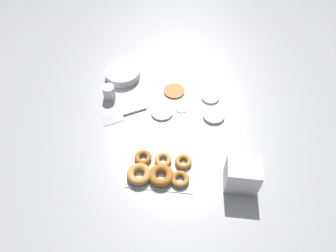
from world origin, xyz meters
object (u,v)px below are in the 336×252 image
(paper_cup, at_px, (109,92))
(spatula, at_px, (118,117))
(pancake_4, at_px, (210,97))
(pancake_1, at_px, (162,112))
(pancake_2, at_px, (174,91))
(pancake_0, at_px, (181,107))
(batter_bowl, at_px, (123,73))
(donut_tray, at_px, (158,170))
(container_stack, at_px, (242,175))
(pancake_3, at_px, (214,115))

(paper_cup, relative_size, spatula, 0.33)
(pancake_4, height_order, paper_cup, paper_cup)
(pancake_1, bearing_deg, pancake_2, 73.81)
(pancake_2, relative_size, pancake_4, 1.21)
(pancake_1, xyz_separation_m, paper_cup, (-0.30, 0.09, 0.03))
(pancake_0, relative_size, batter_bowl, 0.40)
(pancake_2, height_order, donut_tray, donut_tray)
(pancake_0, height_order, donut_tray, donut_tray)
(batter_bowl, bearing_deg, paper_cup, -102.48)
(pancake_2, relative_size, paper_cup, 1.57)
(container_stack, bearing_deg, pancake_1, 136.32)
(pancake_0, relative_size, donut_tray, 0.27)
(batter_bowl, distance_m, container_stack, 0.91)
(pancake_3, bearing_deg, batter_bowl, 154.68)
(batter_bowl, xyz_separation_m, container_stack, (0.66, -0.63, 0.05))
(container_stack, bearing_deg, pancake_2, 122.48)
(pancake_0, distance_m, paper_cup, 0.41)
(pancake_2, xyz_separation_m, pancake_3, (0.22, -0.16, 0.00))
(pancake_1, xyz_separation_m, pancake_4, (0.25, 0.14, -0.00))
(pancake_3, height_order, donut_tray, donut_tray)
(pancake_3, bearing_deg, pancake_0, 166.02)
(pancake_3, xyz_separation_m, paper_cup, (-0.58, 0.08, 0.03))
(donut_tray, bearing_deg, paper_cup, 126.50)
(pancake_2, bearing_deg, batter_bowl, 163.42)
(pancake_4, distance_m, spatula, 0.52)
(batter_bowl, relative_size, spatula, 0.89)
(pancake_1, height_order, spatula, pancake_1)
(pancake_3, distance_m, container_stack, 0.40)
(pancake_0, xyz_separation_m, pancake_1, (-0.10, -0.05, 0.00))
(donut_tray, bearing_deg, spatula, 129.99)
(container_stack, xyz_separation_m, spatula, (-0.62, 0.32, -0.07))
(donut_tray, bearing_deg, container_stack, -2.19)
(pancake_4, xyz_separation_m, donut_tray, (-0.22, -0.50, 0.01))
(batter_bowl, bearing_deg, pancake_0, -30.12)
(spatula, bearing_deg, pancake_1, 166.35)
(donut_tray, bearing_deg, pancake_4, 65.71)
(donut_tray, relative_size, container_stack, 2.12)
(donut_tray, height_order, batter_bowl, batter_bowl)
(container_stack, height_order, spatula, container_stack)
(paper_cup, bearing_deg, pancake_1, -15.84)
(pancake_3, xyz_separation_m, batter_bowl, (-0.54, 0.25, 0.02))
(pancake_0, xyz_separation_m, paper_cup, (-0.40, 0.04, 0.03))
(pancake_1, relative_size, batter_bowl, 0.58)
(batter_bowl, bearing_deg, pancake_2, -16.58)
(container_stack, bearing_deg, donut_tray, 177.81)
(batter_bowl, distance_m, paper_cup, 0.18)
(batter_bowl, bearing_deg, pancake_1, -44.41)
(donut_tray, bearing_deg, pancake_1, 94.40)
(pancake_1, height_order, donut_tray, donut_tray)
(pancake_4, bearing_deg, pancake_1, -151.54)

